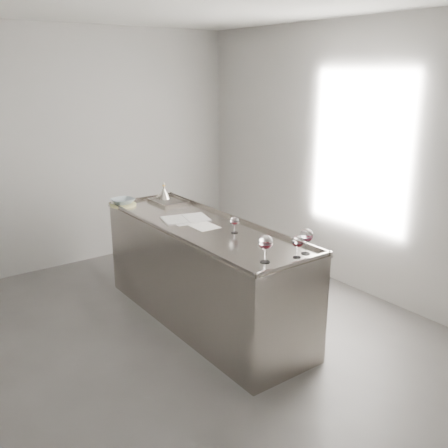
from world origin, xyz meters
TOP-DOWN VIEW (x-y plane):
  - room_shell at (0.00, 0.00)m, footprint 4.54×5.04m
  - counter at (0.50, 0.30)m, footprint 0.77×2.42m
  - wine_glass_left at (0.37, -0.71)m, footprint 0.11×0.11m
  - wine_glass_middle at (0.63, -0.78)m, footprint 0.09×0.09m
  - wine_glass_right at (0.74, -0.76)m, footprint 0.10×0.10m
  - wine_glass_small at (0.61, -0.03)m, footprint 0.07×0.07m
  - notebook at (0.49, 0.57)m, footprint 0.48×0.39m
  - loose_paper_top at (0.50, 0.30)m, footprint 0.21×0.30m
  - loose_paper_under at (0.43, 0.55)m, footprint 0.24×0.33m
  - trivet at (0.23, 1.38)m, footprint 0.30×0.30m
  - ceramic_bowl at (0.23, 1.38)m, footprint 0.25×0.25m
  - wine_funnel at (0.72, 1.38)m, footprint 0.13×0.13m

SIDE VIEW (x-z plane):
  - counter at x=0.50m, z-range -0.01..0.96m
  - loose_paper_top at x=0.50m, z-range 0.94..0.94m
  - loose_paper_under at x=0.43m, z-range 0.94..0.95m
  - notebook at x=0.49m, z-range 0.94..0.95m
  - trivet at x=0.23m, z-range 0.94..0.96m
  - ceramic_bowl at x=0.23m, z-range 0.96..1.02m
  - wine_funnel at x=0.72m, z-range 0.90..1.10m
  - wine_glass_small at x=0.61m, z-range 0.97..1.12m
  - wine_glass_middle at x=0.63m, z-range 0.98..1.15m
  - wine_glass_right at x=0.74m, z-range 0.98..1.18m
  - wine_glass_left at x=0.37m, z-range 0.98..1.19m
  - room_shell at x=0.00m, z-range -0.02..2.82m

